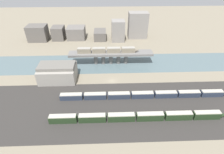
% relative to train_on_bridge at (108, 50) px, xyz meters
% --- Properties ---
extents(ground_plane, '(400.00, 400.00, 0.00)m').
position_rel_train_on_bridge_xyz_m(ground_plane, '(1.95, -22.16, -10.66)').
color(ground_plane, gray).
extents(railbed_yard, '(280.00, 42.00, 0.01)m').
position_rel_train_on_bridge_xyz_m(railbed_yard, '(1.95, -46.16, -10.66)').
color(railbed_yard, '#33302D').
rests_on(railbed_yard, ground).
extents(river_water, '(320.00, 27.37, 0.01)m').
position_rel_train_on_bridge_xyz_m(river_water, '(1.95, -0.00, -10.66)').
color(river_water, slate).
rests_on(river_water, ground).
extents(bridge, '(59.68, 8.07, 8.85)m').
position_rel_train_on_bridge_xyz_m(bridge, '(1.95, -0.00, -3.74)').
color(bridge, slate).
rests_on(bridge, ground).
extents(train_on_bridge, '(43.62, 3.17, 3.70)m').
position_rel_train_on_bridge_xyz_m(train_on_bridge, '(0.00, 0.00, 0.00)').
color(train_on_bridge, gray).
rests_on(train_on_bridge, bridge).
extents(train_yard_near, '(86.28, 2.77, 4.09)m').
position_rel_train_on_bridge_xyz_m(train_yard_near, '(13.45, -54.66, -8.65)').
color(train_yard_near, '#23381E').
rests_on(train_yard_near, ground).
extents(train_yard_mid, '(94.78, 2.91, 3.53)m').
position_rel_train_on_bridge_xyz_m(train_yard_mid, '(19.80, -38.51, -8.93)').
color(train_yard_mid, '#2D384C').
rests_on(train_yard_mid, ground).
extents(warehouse_building, '(22.39, 15.41, 10.80)m').
position_rel_train_on_bridge_xyz_m(warehouse_building, '(-31.92, -18.96, -5.53)').
color(warehouse_building, '#9E998E').
rests_on(warehouse_building, ground).
extents(city_block_far_left, '(17.11, 13.08, 13.92)m').
position_rel_train_on_bridge_xyz_m(city_block_far_left, '(-64.06, 45.72, -3.70)').
color(city_block_far_left, '#605B56').
rests_on(city_block_far_left, ground).
extents(city_block_left, '(10.67, 12.70, 11.92)m').
position_rel_train_on_bridge_xyz_m(city_block_left, '(-45.80, 47.69, -4.70)').
color(city_block_left, '#605B56').
rests_on(city_block_left, ground).
extents(city_block_center, '(16.29, 14.59, 11.12)m').
position_rel_train_on_bridge_xyz_m(city_block_center, '(-29.30, 48.79, -5.10)').
color(city_block_center, slate).
rests_on(city_block_center, ground).
extents(city_block_right, '(10.99, 15.83, 8.05)m').
position_rel_train_on_bridge_xyz_m(city_block_right, '(-6.85, 46.93, -6.64)').
color(city_block_right, '#605B56').
rests_on(city_block_right, ground).
extents(city_block_far_right, '(11.48, 10.82, 18.71)m').
position_rel_train_on_bridge_xyz_m(city_block_far_right, '(9.77, 42.20, -1.30)').
color(city_block_far_right, gray).
rests_on(city_block_far_right, ground).
extents(city_block_tall, '(17.58, 10.46, 23.72)m').
position_rel_train_on_bridge_xyz_m(city_block_tall, '(28.67, 49.37, 1.20)').
color(city_block_tall, gray).
rests_on(city_block_tall, ground).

